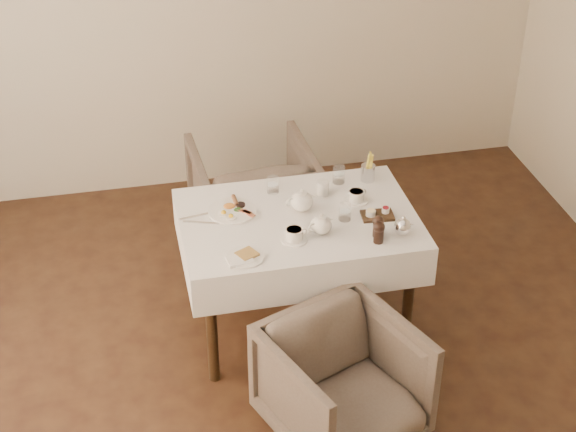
% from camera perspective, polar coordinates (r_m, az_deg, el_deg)
% --- Properties ---
extents(table, '(1.28, 0.88, 0.75)m').
position_cam_1_polar(table, '(4.83, 0.66, -1.25)').
color(table, black).
rests_on(table, ground).
extents(armchair_near, '(0.88, 0.89, 0.63)m').
position_cam_1_polar(armchair_near, '(4.41, 3.59, -10.77)').
color(armchair_near, '#4F423A').
rests_on(armchair_near, ground).
extents(armchair_far, '(0.79, 0.81, 0.70)m').
position_cam_1_polar(armchair_far, '(5.73, -2.27, 1.30)').
color(armchair_far, '#4F423A').
rests_on(armchair_far, ground).
extents(breakfast_plate, '(0.27, 0.27, 0.03)m').
position_cam_1_polar(breakfast_plate, '(4.82, -3.60, 0.39)').
color(breakfast_plate, white).
rests_on(breakfast_plate, table).
extents(side_plate, '(0.20, 0.19, 0.02)m').
position_cam_1_polar(side_plate, '(4.45, -2.86, -2.69)').
color(side_plate, white).
rests_on(side_plate, table).
extents(teapot_centre, '(0.19, 0.15, 0.14)m').
position_cam_1_polar(teapot_centre, '(4.79, 0.89, 1.05)').
color(teapot_centre, white).
rests_on(teapot_centre, table).
extents(teapot_front, '(0.19, 0.17, 0.12)m').
position_cam_1_polar(teapot_front, '(4.61, 2.16, -0.48)').
color(teapot_front, white).
rests_on(teapot_front, table).
extents(creamer, '(0.09, 0.09, 0.08)m').
position_cam_1_polar(creamer, '(4.95, 2.26, 1.85)').
color(creamer, white).
rests_on(creamer, table).
extents(teacup_near, '(0.14, 0.14, 0.07)m').
position_cam_1_polar(teacup_near, '(4.57, 0.40, -1.25)').
color(teacup_near, white).
rests_on(teacup_near, table).
extents(teacup_far, '(0.13, 0.13, 0.07)m').
position_cam_1_polar(teacup_far, '(4.91, 4.42, 1.26)').
color(teacup_far, white).
rests_on(teacup_far, table).
extents(glass_left, '(0.08, 0.08, 0.09)m').
position_cam_1_polar(glass_left, '(4.97, -0.98, 2.03)').
color(glass_left, silver).
rests_on(glass_left, table).
extents(glass_mid, '(0.07, 0.07, 0.09)m').
position_cam_1_polar(glass_mid, '(4.74, 3.70, 0.27)').
color(glass_mid, silver).
rests_on(glass_mid, table).
extents(glass_right, '(0.09, 0.09, 0.10)m').
position_cam_1_polar(glass_right, '(5.07, 3.30, 2.69)').
color(glass_right, silver).
rests_on(glass_right, table).
extents(condiment_board, '(0.18, 0.13, 0.04)m').
position_cam_1_polar(condiment_board, '(4.79, 5.78, 0.10)').
color(condiment_board, black).
rests_on(condiment_board, table).
extents(pepper_mill_left, '(0.08, 0.08, 0.12)m').
position_cam_1_polar(pepper_mill_left, '(4.56, 5.90, -1.04)').
color(pepper_mill_left, black).
rests_on(pepper_mill_left, table).
extents(pepper_mill_right, '(0.08, 0.08, 0.12)m').
position_cam_1_polar(pepper_mill_right, '(4.61, 5.83, -0.66)').
color(pepper_mill_right, black).
rests_on(pepper_mill_right, table).
extents(silver_pot, '(0.12, 0.10, 0.12)m').
position_cam_1_polar(silver_pot, '(4.64, 7.42, -0.62)').
color(silver_pot, white).
rests_on(silver_pot, table).
extents(fries_cup, '(0.08, 0.08, 0.17)m').
position_cam_1_polar(fries_cup, '(5.09, 5.20, 3.07)').
color(fries_cup, silver).
rests_on(fries_cup, table).
extents(cutlery_fork, '(0.21, 0.05, 0.00)m').
position_cam_1_polar(cutlery_fork, '(4.80, -5.85, 0.03)').
color(cutlery_fork, silver).
rests_on(cutlery_fork, table).
extents(cutlery_knife, '(0.19, 0.08, 0.00)m').
position_cam_1_polar(cutlery_knife, '(4.75, -5.64, -0.42)').
color(cutlery_knife, silver).
rests_on(cutlery_knife, table).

